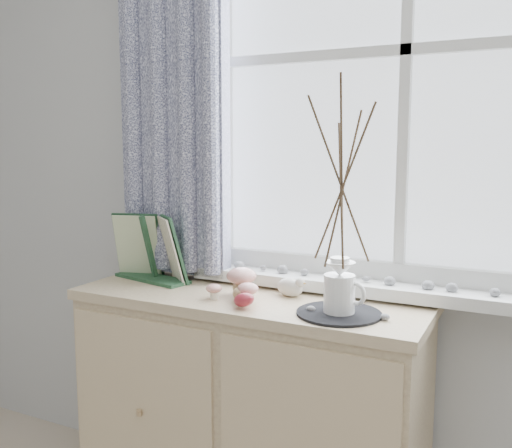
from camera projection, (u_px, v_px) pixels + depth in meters
The scene contains 8 objects.
sideboard at pixel (249, 414), 1.98m from camera, with size 1.20×0.45×0.85m.
botanical_book at pixel (146, 248), 2.08m from camera, with size 0.37×0.13×0.26m, color #21452B, non-canonical shape.
toadstool_cluster at pixel (240, 281), 1.88m from camera, with size 0.18×0.16×0.09m.
wooden_eggs at pixel (242, 294), 1.83m from camera, with size 0.14×0.17×0.07m.
songbird_figurine at pixel (290, 286), 1.90m from camera, with size 0.13×0.06×0.07m, color silver, non-canonical shape.
crocheted_doily at pixel (339, 313), 1.69m from camera, with size 0.25×0.25×0.01m, color black.
twig_pitcher at pixel (342, 180), 1.64m from camera, with size 0.33×0.33×0.70m.
sideboard_pebbles at pixel (345, 308), 1.73m from camera, with size 0.25×0.19×0.02m.
Camera 1 is at (0.70, 0.09, 1.35)m, focal length 40.00 mm.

